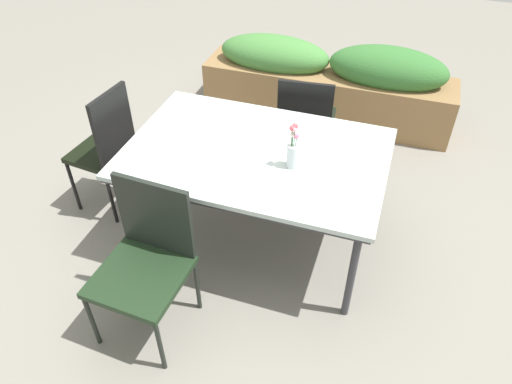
{
  "coord_description": "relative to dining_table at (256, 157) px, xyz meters",
  "views": [
    {
      "loc": [
        0.88,
        -2.51,
        2.63
      ],
      "look_at": [
        0.06,
        -0.07,
        0.44
      ],
      "focal_mm": 33.82,
      "sensor_mm": 36.0,
      "label": 1
    }
  ],
  "objects": [
    {
      "name": "ground_plane",
      "position": [
        -0.06,
        0.07,
        -0.74
      ],
      "size": [
        12.0,
        12.0,
        0.0
      ],
      "primitive_type": "plane",
      "color": "gray"
    },
    {
      "name": "dining_table",
      "position": [
        0.0,
        0.0,
        0.0
      ],
      "size": [
        1.7,
        1.12,
        0.79
      ],
      "color": "silver",
      "rests_on": "ground"
    },
    {
      "name": "chair_far_side",
      "position": [
        0.13,
        0.88,
        -0.19
      ],
      "size": [
        0.49,
        0.49,
        0.94
      ],
      "rotation": [
        0.0,
        0.0,
        0.1
      ],
      "color": "black",
      "rests_on": "ground"
    },
    {
      "name": "chair_end_left",
      "position": [
        -1.16,
        -0.01,
        -0.15
      ],
      "size": [
        0.44,
        0.44,
        1.04
      ],
      "rotation": [
        0.0,
        0.0,
        1.46
      ],
      "color": "black",
      "rests_on": "ground"
    },
    {
      "name": "chair_near_left",
      "position": [
        -0.38,
        -0.86,
        -0.19
      ],
      "size": [
        0.52,
        0.52,
        0.99
      ],
      "rotation": [
        0.0,
        0.0,
        3.09
      ],
      "color": "#1C301A",
      "rests_on": "ground"
    },
    {
      "name": "flower_vase",
      "position": [
        0.27,
        -0.08,
        0.16
      ],
      "size": [
        0.08,
        0.08,
        0.31
      ],
      "color": "silver",
      "rests_on": "dining_table"
    },
    {
      "name": "planter_box",
      "position": [
        0.13,
        1.85,
        -0.35
      ],
      "size": [
        2.43,
        0.53,
        0.82
      ],
      "color": "olive",
      "rests_on": "ground"
    }
  ]
}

